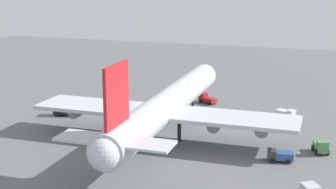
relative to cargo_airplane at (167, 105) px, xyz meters
name	(u,v)px	position (x,y,z in m)	size (l,w,h in m)	color
ground_plane	(168,135)	(0.37, 0.00, -6.17)	(244.63, 244.63, 0.00)	slate
cargo_airplane	(167,105)	(0.00, 0.00, 0.00)	(61.16, 49.66, 18.17)	silver
baggage_tug	(206,99)	(26.42, -1.15, -5.08)	(3.82, 4.80, 2.26)	#B21E19
fuel_truck	(64,110)	(6.16, 26.04, -4.93)	(3.62, 5.40, 2.54)	#232328
cargo_loader	(286,114)	(18.68, -20.64, -4.98)	(3.70, 4.43, 2.26)	silver
pushback_tractor	(280,155)	(-6.50, -21.93, -5.13)	(2.98, 4.49, 1.95)	#333338
maintenance_van	(321,147)	(-0.41, -28.36, -4.96)	(4.07, 3.18, 2.47)	#4C8C4C
safety_cone_nose	(218,101)	(27.89, -3.65, -5.88)	(0.41, 0.41, 0.59)	orange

